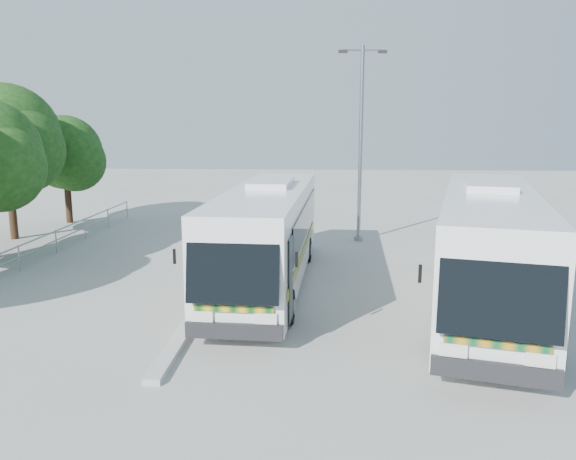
# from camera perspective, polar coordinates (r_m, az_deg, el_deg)

# --- Properties ---
(ground) EXTENTS (100.00, 100.00, 0.00)m
(ground) POSITION_cam_1_polar(r_m,az_deg,el_deg) (17.80, -0.93, -7.16)
(ground) COLOR #ABABA5
(ground) RESTS_ON ground
(kerb_divider) EXTENTS (0.40, 16.00, 0.15)m
(kerb_divider) POSITION_cam_1_polar(r_m,az_deg,el_deg) (19.97, -7.14, -5.01)
(kerb_divider) COLOR #B2B2AD
(kerb_divider) RESTS_ON ground
(railing) EXTENTS (0.06, 22.00, 1.00)m
(railing) POSITION_cam_1_polar(r_m,az_deg,el_deg) (24.19, -24.55, -1.50)
(railing) COLOR gray
(railing) RESTS_ON ground
(tree_far_d) EXTENTS (5.62, 5.30, 7.33)m
(tree_far_d) POSITION_cam_1_polar(r_m,az_deg,el_deg) (29.52, -26.62, 8.39)
(tree_far_d) COLOR #382314
(tree_far_d) RESTS_ON ground
(tree_far_e) EXTENTS (4.54, 4.28, 5.92)m
(tree_far_e) POSITION_cam_1_polar(r_m,az_deg,el_deg) (33.25, -21.62, 7.32)
(tree_far_e) COLOR #382314
(tree_far_e) RESTS_ON ground
(coach_main) EXTENTS (3.07, 12.09, 3.33)m
(coach_main) POSITION_cam_1_polar(r_m,az_deg,el_deg) (19.11, -2.06, -0.26)
(coach_main) COLOR silver
(coach_main) RESTS_ON ground
(coach_adjacent) EXTENTS (5.53, 12.81, 3.49)m
(coach_adjacent) POSITION_cam_1_polar(r_m,az_deg,el_deg) (17.88, 19.69, -1.37)
(coach_adjacent) COLOR silver
(coach_adjacent) RESTS_ON ground
(lamppost) EXTENTS (2.18, 0.43, 8.90)m
(lamppost) POSITION_cam_1_polar(r_m,az_deg,el_deg) (26.26, 7.40, 9.47)
(lamppost) COLOR gray
(lamppost) RESTS_ON ground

